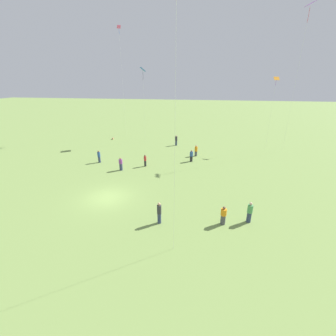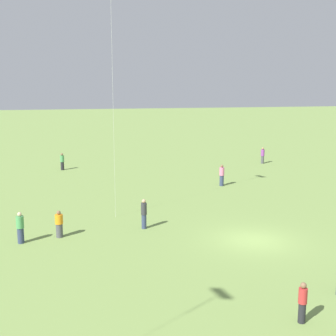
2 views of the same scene
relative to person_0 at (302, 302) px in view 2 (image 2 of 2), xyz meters
name	(u,v)px [view 2 (image 2 of 2)]	position (x,y,z in m)	size (l,w,h in m)	color
ground_plane	(254,241)	(9.13, -1.51, -0.83)	(240.00, 240.00, 0.00)	#7A994C
person_0	(302,302)	(0.00, 0.00, 0.00)	(0.47, 0.47, 1.65)	#232328
person_1	(222,175)	(23.01, -3.73, 0.09)	(0.60, 0.60, 1.87)	#333D5B
person_2	(59,224)	(11.77, 9.63, -0.04)	(0.65, 0.65, 1.63)	#4C4C51
person_3	(263,155)	(32.67, -11.32, 0.07)	(0.46, 0.46, 1.80)	#4C4C51
person_7	(144,214)	(12.49, 4.49, 0.12)	(0.45, 0.45, 1.89)	#333D5B
person_9	(20,228)	(11.13, 11.76, 0.07)	(0.47, 0.47, 1.83)	#333D5B
person_11	(62,162)	(32.85, 10.26, 0.03)	(0.52, 0.52, 1.74)	#232328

